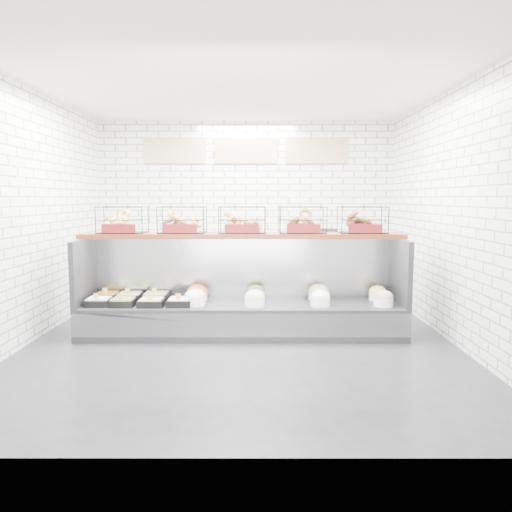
{
  "coord_description": "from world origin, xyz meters",
  "views": [
    {
      "loc": [
        0.18,
        -5.86,
        1.7
      ],
      "look_at": [
        0.17,
        0.45,
        0.97
      ],
      "focal_mm": 35.0,
      "sensor_mm": 36.0,
      "label": 1
    }
  ],
  "objects": [
    {
      "name": "bagel_shelf",
      "position": [
        0.0,
        0.52,
        1.38
      ],
      "size": [
        4.1,
        0.5,
        0.4
      ],
      "color": "#481A0F",
      "rests_on": "display_case"
    },
    {
      "name": "prep_counter",
      "position": [
        -0.0,
        2.43,
        0.47
      ],
      "size": [
        4.0,
        0.6,
        1.2
      ],
      "color": "#93969B",
      "rests_on": "ground"
    },
    {
      "name": "display_case",
      "position": [
        -0.01,
        0.34,
        0.33
      ],
      "size": [
        4.0,
        0.9,
        1.2
      ],
      "color": "black",
      "rests_on": "ground"
    },
    {
      "name": "room_shell",
      "position": [
        0.0,
        0.6,
        2.06
      ],
      "size": [
        5.02,
        5.51,
        3.01
      ],
      "color": "white",
      "rests_on": "ground"
    },
    {
      "name": "ground",
      "position": [
        0.0,
        0.0,
        0.0
      ],
      "size": [
        5.5,
        5.5,
        0.0
      ],
      "primitive_type": "plane",
      "color": "black",
      "rests_on": "ground"
    }
  ]
}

